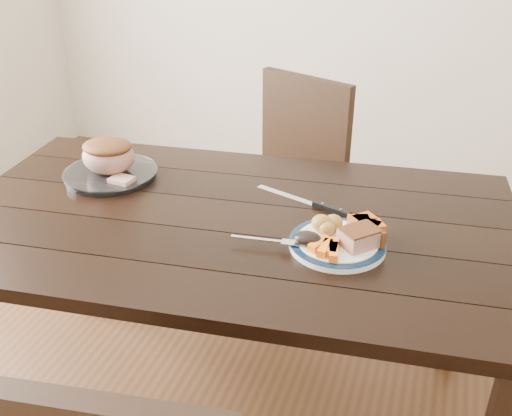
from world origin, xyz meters
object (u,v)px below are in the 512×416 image
(serving_platter, at_px, (111,175))
(carving_knife, at_px, (320,205))
(dining_table, at_px, (232,244))
(roast_joint, at_px, (108,157))
(fork, at_px, (270,241))
(dinner_plate, at_px, (337,244))
(pork_slice, at_px, (359,238))
(chair_far, at_px, (287,180))

(serving_platter, xyz_separation_m, carving_knife, (0.68, 0.02, -0.00))
(dining_table, height_order, roast_joint, roast_joint)
(fork, bearing_deg, dinner_plate, 13.25)
(pork_slice, bearing_deg, dining_table, 169.79)
(dining_table, relative_size, pork_slice, 18.45)
(dining_table, distance_m, chair_far, 0.75)
(chair_far, xyz_separation_m, carving_knife, (0.27, -0.60, 0.23))
(chair_far, xyz_separation_m, serving_platter, (-0.42, -0.62, 0.23))
(chair_far, relative_size, serving_platter, 3.20)
(pork_slice, distance_m, carving_knife, 0.25)
(dining_table, xyz_separation_m, chair_far, (-0.04, 0.73, -0.13))
(serving_platter, bearing_deg, dining_table, -13.86)
(chair_far, height_order, dinner_plate, chair_far)
(dining_table, bearing_deg, carving_knife, 30.96)
(dinner_plate, relative_size, roast_joint, 1.47)
(pork_slice, bearing_deg, serving_platter, 167.76)
(roast_joint, bearing_deg, dining_table, -13.86)
(dinner_plate, bearing_deg, fork, -159.76)
(dinner_plate, distance_m, pork_slice, 0.06)
(fork, bearing_deg, roast_joint, 151.99)
(dinner_plate, xyz_separation_m, carving_knife, (-0.09, 0.20, -0.00))
(pork_slice, bearing_deg, roast_joint, 167.76)
(dinner_plate, xyz_separation_m, serving_platter, (-0.78, 0.18, 0.00))
(serving_platter, distance_m, carving_knife, 0.68)
(chair_far, distance_m, carving_knife, 0.70)
(serving_platter, xyz_separation_m, fork, (0.61, -0.24, 0.01))
(serving_platter, bearing_deg, chair_far, 56.04)
(pork_slice, bearing_deg, fork, -165.75)
(serving_platter, bearing_deg, fork, -21.02)
(dinner_plate, distance_m, roast_joint, 0.80)
(carving_knife, bearing_deg, dining_table, -130.83)
(dining_table, relative_size, serving_platter, 5.82)
(dinner_plate, height_order, carving_knife, dinner_plate)
(chair_far, height_order, fork, chair_far)
(dinner_plate, bearing_deg, pork_slice, -4.76)
(dining_table, bearing_deg, pork_slice, -10.21)
(serving_platter, height_order, roast_joint, roast_joint)
(pork_slice, height_order, fork, pork_slice)
(serving_platter, distance_m, roast_joint, 0.06)
(chair_far, distance_m, dinner_plate, 0.90)
(fork, distance_m, carving_knife, 0.27)
(dining_table, xyz_separation_m, fork, (0.15, -0.12, 0.11))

